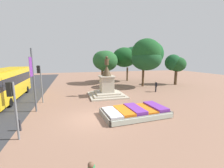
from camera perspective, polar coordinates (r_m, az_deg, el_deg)
name	(u,v)px	position (r m, az deg, el deg)	size (l,w,h in m)	color
ground_plane	(92,118)	(12.44, -7.44, -12.78)	(82.61, 82.61, 0.00)	#8C6651
flower_planter	(136,112)	(12.94, 8.97, -10.48)	(5.66, 3.40, 0.70)	#38281C
statue_monument	(107,87)	(19.03, -2.00, -1.16)	(4.49, 4.49, 5.03)	#B2A894
traffic_light_near_crossing	(13,100)	(10.19, -33.65, -5.10)	(0.41, 0.30, 3.45)	slate
traffic_light_mid_block	(40,77)	(17.52, -25.76, 2.37)	(0.41, 0.29, 4.01)	slate
banner_pole	(33,79)	(14.74, -27.77, 1.71)	(0.21, 0.70, 5.61)	#4C5156
city_bus	(6,83)	(20.79, -35.29, 0.47)	(2.72, 10.97, 3.57)	gold
pedestrian_near_planter	(156,86)	(22.29, 16.41, -0.62)	(0.30, 0.56, 1.56)	black
kerb_bollard_mid_a	(20,125)	(11.91, -31.65, -13.01)	(0.15, 0.15, 0.82)	#2D2D33
park_tree_far_left	(105,61)	(28.64, -2.87, 8.83)	(4.53, 4.92, 6.19)	brown
park_tree_behind_statue	(175,64)	(29.82, 22.97, 7.16)	(3.84, 2.95, 5.46)	#4C3823
park_tree_far_right	(147,55)	(25.69, 13.32, 10.66)	(5.50, 5.21, 7.92)	#4C3823
park_tree_street_side	(128,57)	(31.43, 6.08, 10.31)	(6.36, 5.07, 7.13)	brown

